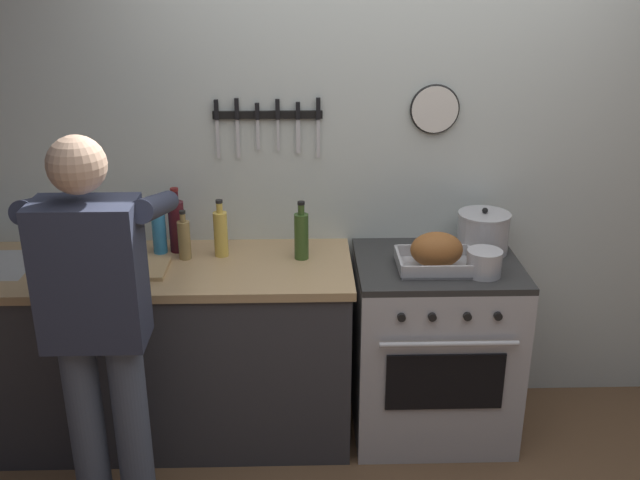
{
  "coord_description": "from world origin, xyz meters",
  "views": [
    {
      "loc": [
        -0.42,
        -2.11,
        2.24
      ],
      "look_at": [
        -0.33,
        0.85,
        1.07
      ],
      "focal_mm": 41.01,
      "sensor_mm": 36.0,
      "label": 1
    }
  ],
  "objects_px": {
    "bottle_dish_soap": "(159,232)",
    "bottle_soy_sauce": "(73,244)",
    "stock_pot": "(483,232)",
    "bottle_cooking_oil": "(221,233)",
    "person_cook": "(98,317)",
    "roasting_pan": "(436,253)",
    "bottle_vinegar": "(184,239)",
    "bottle_olive_oil": "(301,235)",
    "saucepan": "(484,263)",
    "cutting_board": "(127,269)",
    "bottle_wine_red": "(177,225)",
    "stove": "(433,347)"
  },
  "relations": [
    {
      "from": "person_cook",
      "to": "saucepan",
      "type": "xyz_separation_m",
      "value": [
        1.59,
        0.46,
        0.01
      ]
    },
    {
      "from": "cutting_board",
      "to": "bottle_wine_red",
      "type": "xyz_separation_m",
      "value": [
        0.2,
        0.23,
        0.12
      ]
    },
    {
      "from": "bottle_olive_oil",
      "to": "saucepan",
      "type": "bearing_deg",
      "value": -14.87
    },
    {
      "from": "stove",
      "to": "stock_pot",
      "type": "distance_m",
      "value": 0.61
    },
    {
      "from": "stove",
      "to": "roasting_pan",
      "type": "relative_size",
      "value": 2.56
    },
    {
      "from": "saucepan",
      "to": "bottle_dish_soap",
      "type": "height_order",
      "value": "bottle_dish_soap"
    },
    {
      "from": "person_cook",
      "to": "bottle_dish_soap",
      "type": "relative_size",
      "value": 6.71
    },
    {
      "from": "roasting_pan",
      "to": "bottle_dish_soap",
      "type": "relative_size",
      "value": 1.42
    },
    {
      "from": "bottle_vinegar",
      "to": "bottle_soy_sauce",
      "type": "xyz_separation_m",
      "value": [
        -0.51,
        -0.03,
        -0.01
      ]
    },
    {
      "from": "bottle_dish_soap",
      "to": "bottle_vinegar",
      "type": "bearing_deg",
      "value": -30.8
    },
    {
      "from": "stock_pot",
      "to": "bottle_soy_sauce",
      "type": "relative_size",
      "value": 1.16
    },
    {
      "from": "person_cook",
      "to": "bottle_soy_sauce",
      "type": "height_order",
      "value": "person_cook"
    },
    {
      "from": "bottle_wine_red",
      "to": "bottle_olive_oil",
      "type": "distance_m",
      "value": 0.6
    },
    {
      "from": "saucepan",
      "to": "cutting_board",
      "type": "distance_m",
      "value": 1.6
    },
    {
      "from": "bottle_soy_sauce",
      "to": "bottle_cooking_oil",
      "type": "bearing_deg",
      "value": 5.34
    },
    {
      "from": "bottle_dish_soap",
      "to": "bottle_soy_sauce",
      "type": "xyz_separation_m",
      "value": [
        -0.38,
        -0.11,
        -0.01
      ]
    },
    {
      "from": "stove",
      "to": "saucepan",
      "type": "height_order",
      "value": "saucepan"
    },
    {
      "from": "bottle_dish_soap",
      "to": "bottle_olive_oil",
      "type": "bearing_deg",
      "value": -7.57
    },
    {
      "from": "roasting_pan",
      "to": "bottle_vinegar",
      "type": "bearing_deg",
      "value": 172.58
    },
    {
      "from": "bottle_cooking_oil",
      "to": "bottle_vinegar",
      "type": "distance_m",
      "value": 0.17
    },
    {
      "from": "stock_pot",
      "to": "bottle_cooking_oil",
      "type": "xyz_separation_m",
      "value": [
        -1.25,
        -0.02,
        0.02
      ]
    },
    {
      "from": "bottle_cooking_oil",
      "to": "cutting_board",
      "type": "bearing_deg",
      "value": -157.31
    },
    {
      "from": "stock_pot",
      "to": "bottle_cooking_oil",
      "type": "height_order",
      "value": "bottle_cooking_oil"
    },
    {
      "from": "saucepan",
      "to": "bottle_vinegar",
      "type": "distance_m",
      "value": 1.38
    },
    {
      "from": "roasting_pan",
      "to": "stove",
      "type": "bearing_deg",
      "value": 70.01
    },
    {
      "from": "bottle_dish_soap",
      "to": "bottle_cooking_oil",
      "type": "relative_size",
      "value": 0.89
    },
    {
      "from": "person_cook",
      "to": "bottle_soy_sauce",
      "type": "xyz_separation_m",
      "value": [
        -0.28,
        0.66,
        0.04
      ]
    },
    {
      "from": "cutting_board",
      "to": "bottle_vinegar",
      "type": "relative_size",
      "value": 1.52
    },
    {
      "from": "saucepan",
      "to": "bottle_dish_soap",
      "type": "distance_m",
      "value": 1.52
    },
    {
      "from": "bottle_wine_red",
      "to": "bottle_vinegar",
      "type": "distance_m",
      "value": 0.11
    },
    {
      "from": "person_cook",
      "to": "saucepan",
      "type": "relative_size",
      "value": 10.63
    },
    {
      "from": "stove",
      "to": "bottle_dish_soap",
      "type": "distance_m",
      "value": 1.43
    },
    {
      "from": "stock_pot",
      "to": "bottle_soy_sauce",
      "type": "distance_m",
      "value": 1.92
    },
    {
      "from": "bottle_dish_soap",
      "to": "cutting_board",
      "type": "bearing_deg",
      "value": -117.49
    },
    {
      "from": "bottle_dish_soap",
      "to": "bottle_soy_sauce",
      "type": "bearing_deg",
      "value": -163.88
    },
    {
      "from": "roasting_pan",
      "to": "bottle_soy_sauce",
      "type": "xyz_separation_m",
      "value": [
        -1.66,
        0.12,
        0.01
      ]
    },
    {
      "from": "person_cook",
      "to": "stock_pot",
      "type": "xyz_separation_m",
      "value": [
        1.64,
        0.74,
        0.04
      ]
    },
    {
      "from": "stove",
      "to": "bottle_wine_red",
      "type": "height_order",
      "value": "bottle_wine_red"
    },
    {
      "from": "stock_pot",
      "to": "bottle_wine_red",
      "type": "relative_size",
      "value": 0.79
    },
    {
      "from": "roasting_pan",
      "to": "bottle_vinegar",
      "type": "relative_size",
      "value": 1.49
    },
    {
      "from": "bottle_olive_oil",
      "to": "bottle_dish_soap",
      "type": "bearing_deg",
      "value": 172.43
    },
    {
      "from": "stove",
      "to": "bottle_soy_sauce",
      "type": "relative_size",
      "value": 4.19
    },
    {
      "from": "stove",
      "to": "stock_pot",
      "type": "bearing_deg",
      "value": 28.74
    },
    {
      "from": "person_cook",
      "to": "roasting_pan",
      "type": "distance_m",
      "value": 1.49
    },
    {
      "from": "bottle_cooking_oil",
      "to": "bottle_olive_oil",
      "type": "bearing_deg",
      "value": -6.6
    },
    {
      "from": "person_cook",
      "to": "cutting_board",
      "type": "xyz_separation_m",
      "value": [
        -0.01,
        0.55,
        -0.04
      ]
    },
    {
      "from": "person_cook",
      "to": "bottle_vinegar",
      "type": "relative_size",
      "value": 7.01
    },
    {
      "from": "saucepan",
      "to": "bottle_wine_red",
      "type": "bearing_deg",
      "value": 167.07
    },
    {
      "from": "stove",
      "to": "bottle_vinegar",
      "type": "bearing_deg",
      "value": 176.29
    },
    {
      "from": "bottle_olive_oil",
      "to": "person_cook",
      "type": "bearing_deg",
      "value": -139.01
    }
  ]
}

